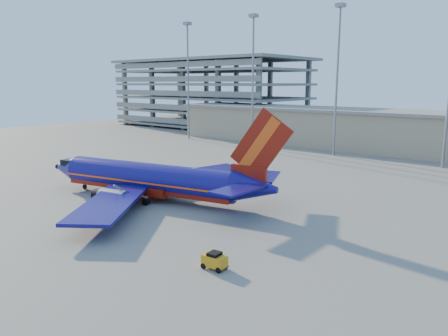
% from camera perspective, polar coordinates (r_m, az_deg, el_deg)
% --- Properties ---
extents(ground, '(220.00, 220.00, 0.00)m').
position_cam_1_polar(ground, '(49.18, -4.64, -5.69)').
color(ground, slate).
rests_on(ground, ground).
extents(terminal_building, '(122.00, 16.00, 8.50)m').
position_cam_1_polar(terminal_building, '(94.86, 25.62, 4.05)').
color(terminal_building, gray).
rests_on(terminal_building, ground).
extents(parking_garage, '(62.00, 32.00, 21.40)m').
position_cam_1_polar(parking_garage, '(143.58, -1.64, 10.13)').
color(parking_garage, slate).
rests_on(parking_garage, ground).
extents(light_mast_row, '(101.60, 1.60, 28.65)m').
position_cam_1_polar(light_mast_row, '(84.36, 20.92, 12.69)').
color(light_mast_row, gray).
rests_on(light_mast_row, ground).
extents(aircraft_main, '(33.99, 32.34, 11.66)m').
position_cam_1_polar(aircraft_main, '(54.14, -9.12, -1.51)').
color(aircraft_main, navy).
rests_on(aircraft_main, ground).
extents(baggage_tug, '(1.98, 1.32, 1.35)m').
position_cam_1_polar(baggage_tug, '(34.42, -1.25, -11.95)').
color(baggage_tug, orange).
rests_on(baggage_tug, ground).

